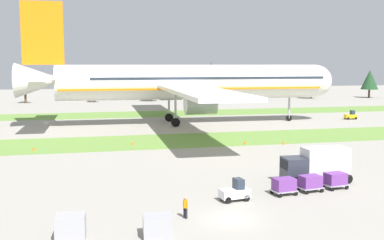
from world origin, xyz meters
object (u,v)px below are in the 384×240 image
at_px(cargo_dolly_second, 310,182).
at_px(cargo_dolly_third, 335,179).
at_px(baggage_tug, 235,192).
at_px(catering_truck, 317,164).
at_px(taxiway_marker_0, 133,143).
at_px(taxiway_marker_1, 284,142).
at_px(cargo_dolly_lead, 284,185).
at_px(ground_crew_marshaller, 185,207).
at_px(uld_container_1, 158,226).
at_px(taxiway_marker_2, 245,142).
at_px(airliner, 184,82).
at_px(taxiway_marker_3, 34,148).
at_px(uld_container_0, 71,227).
at_px(pushback_tractor, 351,116).

relative_size(cargo_dolly_second, cargo_dolly_third, 1.00).
height_order(baggage_tug, catering_truck, catering_truck).
distance_m(taxiway_marker_0, taxiway_marker_1, 22.62).
bearing_deg(baggage_tug, cargo_dolly_second, -90.00).
distance_m(cargo_dolly_lead, cargo_dolly_second, 2.90).
bearing_deg(taxiway_marker_1, ground_crew_marshaller, -126.09).
distance_m(ground_crew_marshaller, uld_container_1, 4.36).
xyz_separation_m(cargo_dolly_lead, taxiway_marker_2, (5.61, 26.58, -0.62)).
distance_m(catering_truck, taxiway_marker_0, 30.92).
xyz_separation_m(baggage_tug, taxiway_marker_0, (-5.96, 30.59, -0.54)).
height_order(ground_crew_marshaller, uld_container_1, ground_crew_marshaller).
xyz_separation_m(airliner, cargo_dolly_lead, (-1.59, -52.16, -7.53)).
bearing_deg(taxiway_marker_2, taxiway_marker_3, 176.94).
bearing_deg(cargo_dolly_lead, taxiway_marker_3, 32.65).
bearing_deg(taxiway_marker_0, cargo_dolly_second, -64.86).
xyz_separation_m(uld_container_1, taxiway_marker_2, (18.56, 34.36, -0.48)).
xyz_separation_m(catering_truck, taxiway_marker_0, (-15.99, 26.41, -1.68)).
relative_size(airliner, catering_truck, 11.19).
bearing_deg(uld_container_1, cargo_dolly_second, 27.46).
bearing_deg(cargo_dolly_third, uld_container_1, 106.12).
height_order(ground_crew_marshaller, taxiway_marker_1, ground_crew_marshaller).
distance_m(cargo_dolly_lead, taxiway_marker_3, 37.62).
height_order(uld_container_1, taxiway_marker_1, uld_container_1).
bearing_deg(ground_crew_marshaller, baggage_tug, 97.03).
relative_size(cargo_dolly_lead, taxiway_marker_1, 3.81).
distance_m(airliner, taxiway_marker_2, 27.14).
xyz_separation_m(taxiway_marker_2, taxiway_marker_3, (-30.49, 1.63, 0.01)).
distance_m(taxiway_marker_2, taxiway_marker_3, 30.53).
bearing_deg(cargo_dolly_third, baggage_tug, 90.00).
distance_m(baggage_tug, ground_crew_marshaller, 6.39).
bearing_deg(ground_crew_marshaller, cargo_dolly_lead, 85.77).
relative_size(airliner, uld_container_0, 39.31).
xyz_separation_m(airliner, cargo_dolly_third, (4.14, -51.28, -7.53)).
relative_size(cargo_dolly_lead, taxiway_marker_0, 4.45).
distance_m(baggage_tug, pushback_tractor, 67.99).
distance_m(uld_container_0, uld_container_1, 5.94).
bearing_deg(uld_container_0, taxiway_marker_0, 77.87).
relative_size(cargo_dolly_lead, taxiway_marker_2, 3.97).
bearing_deg(ground_crew_marshaller, airliner, 140.84).
bearing_deg(taxiway_marker_3, cargo_dolly_third, -41.76).
bearing_deg(cargo_dolly_third, pushback_tractor, -41.95).
height_order(uld_container_1, taxiway_marker_3, uld_container_1).
bearing_deg(ground_crew_marshaller, catering_truck, 89.62).
xyz_separation_m(ground_crew_marshaller, uld_container_0, (-8.60, -2.60, -0.06)).
xyz_separation_m(ground_crew_marshaller, uld_container_1, (-2.71, -3.41, -0.17)).
height_order(airliner, uld_container_0, airliner).
distance_m(cargo_dolly_third, taxiway_marker_3, 41.04).
relative_size(uld_container_1, taxiway_marker_3, 3.21).
bearing_deg(pushback_tractor, uld_container_1, 140.13).
height_order(catering_truck, taxiway_marker_0, catering_truck).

